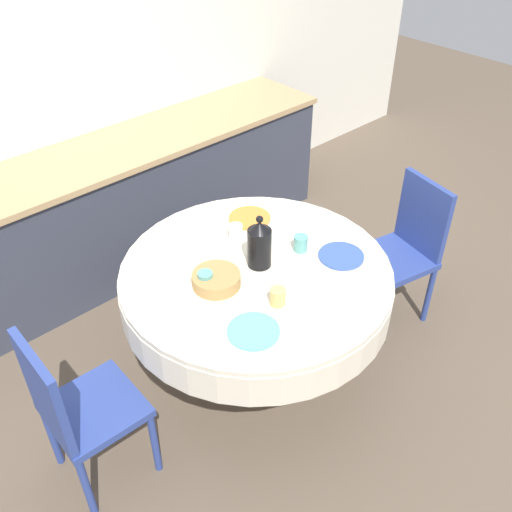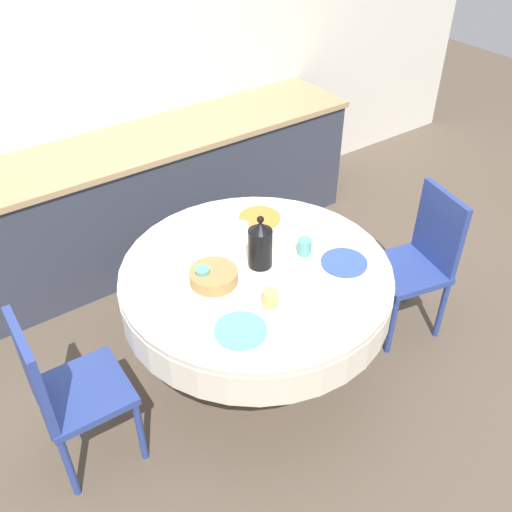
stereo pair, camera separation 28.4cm
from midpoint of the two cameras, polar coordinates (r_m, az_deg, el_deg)
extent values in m
plane|color=brown|center=(3.41, 2.43, -11.27)|extent=(12.00, 12.00, 0.00)
cube|color=silver|center=(3.97, -13.19, 18.05)|extent=(7.00, 0.05, 2.60)
cube|color=#383D4C|center=(4.06, -9.50, 5.21)|extent=(3.20, 0.60, 0.85)
cube|color=tan|center=(3.85, -10.18, 10.82)|extent=(3.24, 0.64, 0.04)
cylinder|color=brown|center=(3.39, 2.44, -11.05)|extent=(0.44, 0.44, 0.04)
cylinder|color=brown|center=(3.19, 2.56, -7.83)|extent=(0.11, 0.11, 0.50)
cylinder|color=silver|center=(2.96, 2.74, -3.18)|extent=(1.40, 1.40, 0.18)
cylinder|color=silver|center=(2.89, 2.80, -1.60)|extent=(1.39, 1.39, 0.03)
cube|color=#2D428E|center=(3.52, 17.03, -1.47)|extent=(0.48, 0.48, 0.04)
cube|color=#2D428E|center=(3.48, 20.15, 2.53)|extent=(0.12, 0.38, 0.47)
cylinder|color=#2D428E|center=(3.48, 15.73, -6.84)|extent=(0.04, 0.04, 0.42)
cylinder|color=#2D428E|center=(3.67, 12.59, -3.36)|extent=(0.04, 0.04, 0.42)
cylinder|color=#2D428E|center=(3.67, 20.20, -5.18)|extent=(0.04, 0.04, 0.42)
cylinder|color=#2D428E|center=(3.86, 16.97, -1.97)|extent=(0.04, 0.04, 0.42)
cube|color=#2D428E|center=(2.80, -14.04, -13.17)|extent=(0.41, 0.41, 0.04)
cube|color=#2D428E|center=(2.60, -18.63, -11.07)|extent=(0.05, 0.38, 0.47)
cylinder|color=#2D428E|center=(3.12, -11.60, -12.46)|extent=(0.04, 0.04, 0.42)
cylinder|color=#2D428E|center=(2.91, -8.64, -17.04)|extent=(0.04, 0.04, 0.42)
cylinder|color=#2D428E|center=(3.07, -17.78, -14.92)|extent=(0.04, 0.04, 0.42)
cylinder|color=#2D428E|center=(2.86, -15.35, -19.84)|extent=(0.04, 0.04, 0.42)
cylinder|color=#60BCB7|center=(2.54, 1.66, -7.59)|extent=(0.24, 0.24, 0.01)
cylinder|color=#DBB766|center=(2.65, 4.53, -4.35)|extent=(0.07, 0.07, 0.09)
cylinder|color=#3856AD|center=(2.97, 11.52, -0.76)|extent=(0.24, 0.24, 0.01)
cylinder|color=#5BA39E|center=(2.98, 7.59, 0.83)|extent=(0.07, 0.07, 0.09)
cylinder|color=white|center=(2.87, -6.21, -1.64)|extent=(0.24, 0.24, 0.01)
cylinder|color=#5BA39E|center=(2.77, -2.45, -2.10)|extent=(0.07, 0.07, 0.09)
cylinder|color=orange|center=(3.25, 2.87, 3.74)|extent=(0.24, 0.24, 0.01)
cylinder|color=white|center=(3.07, 1.23, 2.44)|extent=(0.07, 0.07, 0.09)
cylinder|color=black|center=(2.85, 3.28, 0.69)|extent=(0.12, 0.12, 0.21)
cone|color=black|center=(2.77, 3.37, 2.83)|extent=(0.11, 0.11, 0.05)
sphere|color=black|center=(2.75, 3.40, 3.56)|extent=(0.04, 0.04, 0.04)
cylinder|color=#AD844C|center=(2.78, -1.36, -2.16)|extent=(0.24, 0.24, 0.07)
camera|label=1|loc=(0.14, -87.14, 2.19)|focal=40.00mm
camera|label=2|loc=(0.14, 92.86, -2.19)|focal=40.00mm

